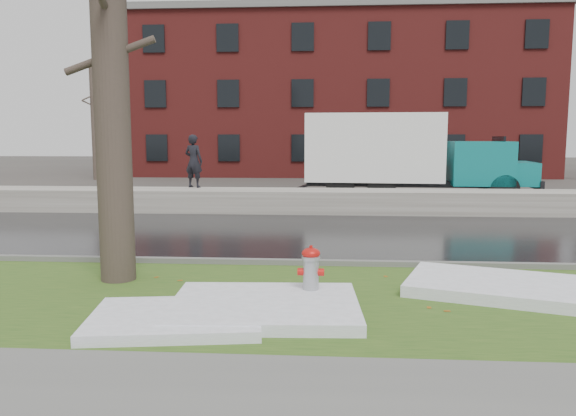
# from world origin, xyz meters

# --- Properties ---
(ground) EXTENTS (120.00, 120.00, 0.00)m
(ground) POSITION_xyz_m (0.00, 0.00, 0.00)
(ground) COLOR #47423D
(ground) RESTS_ON ground
(verge) EXTENTS (60.00, 4.50, 0.04)m
(verge) POSITION_xyz_m (0.00, -1.25, 0.02)
(verge) COLOR #294C19
(verge) RESTS_ON ground
(road) EXTENTS (60.00, 7.00, 0.03)m
(road) POSITION_xyz_m (0.00, 4.50, 0.01)
(road) COLOR black
(road) RESTS_ON ground
(parking_lot) EXTENTS (60.00, 9.00, 0.03)m
(parking_lot) POSITION_xyz_m (0.00, 13.00, 0.01)
(parking_lot) COLOR slate
(parking_lot) RESTS_ON ground
(curb) EXTENTS (60.00, 0.15, 0.14)m
(curb) POSITION_xyz_m (0.00, 1.00, 0.07)
(curb) COLOR slate
(curb) RESTS_ON ground
(snowbank) EXTENTS (60.00, 1.60, 0.75)m
(snowbank) POSITION_xyz_m (0.00, 8.70, 0.38)
(snowbank) COLOR #BBB5AA
(snowbank) RESTS_ON ground
(brick_building) EXTENTS (26.00, 12.00, 10.00)m
(brick_building) POSITION_xyz_m (2.00, 30.00, 5.00)
(brick_building) COLOR maroon
(brick_building) RESTS_ON ground
(bg_tree_left) EXTENTS (1.40, 1.62, 6.50)m
(bg_tree_left) POSITION_xyz_m (-12.00, 22.00, 3.33)
(bg_tree_left) COLOR brown
(bg_tree_left) RESTS_ON ground
(bg_tree_center) EXTENTS (1.40, 1.62, 6.50)m
(bg_tree_center) POSITION_xyz_m (-6.00, 26.00, 3.33)
(bg_tree_center) COLOR brown
(bg_tree_center) RESTS_ON ground
(fire_hydrant) EXTENTS (0.40, 0.34, 0.83)m
(fire_hydrant) POSITION_xyz_m (1.03, -1.29, 0.48)
(fire_hydrant) COLOR #9FA2A7
(fire_hydrant) RESTS_ON verge
(tree) EXTENTS (1.51, 1.80, 7.27)m
(tree) POSITION_xyz_m (-2.29, -0.32, 3.70)
(tree) COLOR brown
(tree) RESTS_ON verge
(box_truck) EXTENTS (10.17, 2.90, 3.37)m
(box_truck) POSITION_xyz_m (4.18, 12.90, 1.78)
(box_truck) COLOR black
(box_truck) RESTS_ON ground
(worker) EXTENTS (0.76, 0.62, 1.79)m
(worker) POSITION_xyz_m (-3.25, 9.30, 1.65)
(worker) COLOR black
(worker) RESTS_ON snowbank
(snow_patch_near) EXTENTS (2.70, 2.13, 0.16)m
(snow_patch_near) POSITION_xyz_m (0.41, -1.95, 0.12)
(snow_patch_near) COLOR white
(snow_patch_near) RESTS_ON verge
(snow_patch_far) EXTENTS (2.40, 1.90, 0.14)m
(snow_patch_far) POSITION_xyz_m (-0.70, -2.50, 0.11)
(snow_patch_far) COLOR white
(snow_patch_far) RESTS_ON verge
(snow_patch_side) EXTENTS (3.23, 2.61, 0.18)m
(snow_patch_side) POSITION_xyz_m (4.00, -0.67, 0.13)
(snow_patch_side) COLOR white
(snow_patch_side) RESTS_ON verge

